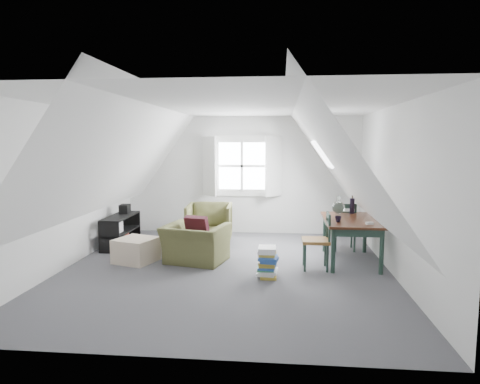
# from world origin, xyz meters

# --- Properties ---
(floor) EXTENTS (5.50, 5.50, 0.00)m
(floor) POSITION_xyz_m (0.00, 0.00, 0.00)
(floor) COLOR #49494D
(floor) RESTS_ON ground
(ceiling) EXTENTS (5.50, 5.50, 0.00)m
(ceiling) POSITION_xyz_m (0.00, 0.00, 2.50)
(ceiling) COLOR white
(ceiling) RESTS_ON wall_back
(wall_back) EXTENTS (5.00, 0.00, 5.00)m
(wall_back) POSITION_xyz_m (0.00, 2.75, 1.25)
(wall_back) COLOR silver
(wall_back) RESTS_ON ground
(wall_front) EXTENTS (5.00, 0.00, 5.00)m
(wall_front) POSITION_xyz_m (0.00, -2.75, 1.25)
(wall_front) COLOR silver
(wall_front) RESTS_ON ground
(wall_left) EXTENTS (0.00, 5.50, 5.50)m
(wall_left) POSITION_xyz_m (-2.50, 0.00, 1.25)
(wall_left) COLOR silver
(wall_left) RESTS_ON ground
(wall_right) EXTENTS (0.00, 5.50, 5.50)m
(wall_right) POSITION_xyz_m (2.50, 0.00, 1.25)
(wall_right) COLOR silver
(wall_right) RESTS_ON ground
(slope_left) EXTENTS (3.19, 5.50, 4.48)m
(slope_left) POSITION_xyz_m (-1.55, 0.00, 1.78)
(slope_left) COLOR white
(slope_left) RESTS_ON wall_left
(slope_right) EXTENTS (3.19, 5.50, 4.48)m
(slope_right) POSITION_xyz_m (1.55, 0.00, 1.78)
(slope_right) COLOR white
(slope_right) RESTS_ON wall_right
(dormer_window) EXTENTS (1.71, 0.35, 1.30)m
(dormer_window) POSITION_xyz_m (0.00, 2.68, 1.45)
(dormer_window) COLOR white
(dormer_window) RESTS_ON wall_back
(skylight) EXTENTS (0.35, 0.75, 0.47)m
(skylight) POSITION_xyz_m (1.55, 1.30, 1.75)
(skylight) COLOR white
(skylight) RESTS_ON slope_right
(armchair_near) EXTENTS (1.13, 1.04, 0.62)m
(armchair_near) POSITION_xyz_m (-0.54, 0.35, 0.00)
(armchair_near) COLOR #4D4E29
(armchair_near) RESTS_ON floor
(armchair_far) EXTENTS (0.88, 0.91, 0.79)m
(armchair_far) POSITION_xyz_m (-0.54, 1.65, 0.00)
(armchair_far) COLOR #4D4E29
(armchair_far) RESTS_ON floor
(throw_pillow) EXTENTS (0.43, 0.32, 0.40)m
(throw_pillow) POSITION_xyz_m (-0.54, 0.50, 0.55)
(throw_pillow) COLOR #3A0F19
(throw_pillow) RESTS_ON armchair_near
(ottoman) EXTENTS (0.74, 0.74, 0.39)m
(ottoman) POSITION_xyz_m (-1.52, 0.29, 0.20)
(ottoman) COLOR #C2AD92
(ottoman) RESTS_ON floor
(dining_table) EXTENTS (0.86, 1.43, 0.72)m
(dining_table) POSITION_xyz_m (1.98, 0.63, 0.62)
(dining_table) COLOR #34180C
(dining_table) RESTS_ON floor
(demijohn) EXTENTS (0.22, 0.22, 0.31)m
(demijohn) POSITION_xyz_m (1.83, 1.08, 0.84)
(demijohn) COLOR silver
(demijohn) RESTS_ON dining_table
(vase_twigs) EXTENTS (0.08, 0.09, 0.66)m
(vase_twigs) POSITION_xyz_m (2.08, 1.18, 0.86)
(vase_twigs) COLOR black
(vase_twigs) RESTS_ON dining_table
(cup) EXTENTS (0.12, 0.12, 0.09)m
(cup) POSITION_xyz_m (1.73, 0.33, 0.72)
(cup) COLOR black
(cup) RESTS_ON dining_table
(paper_box) EXTENTS (0.11, 0.08, 0.04)m
(paper_box) POSITION_xyz_m (2.18, 0.18, 0.73)
(paper_box) COLOR white
(paper_box) RESTS_ON dining_table
(dining_chair_far) EXTENTS (0.41, 0.41, 0.88)m
(dining_chair_far) POSITION_xyz_m (1.99, 1.39, 0.46)
(dining_chair_far) COLOR brown
(dining_chair_far) RESTS_ON floor
(dining_chair_near) EXTENTS (0.41, 0.41, 0.88)m
(dining_chair_near) POSITION_xyz_m (1.41, 0.18, 0.46)
(dining_chair_near) COLOR brown
(dining_chair_near) RESTS_ON floor
(media_shelf) EXTENTS (0.38, 1.14, 0.58)m
(media_shelf) POSITION_xyz_m (-2.17, 1.27, 0.26)
(media_shelf) COLOR black
(media_shelf) RESTS_ON floor
(electronics_box) EXTENTS (0.18, 0.24, 0.19)m
(electronics_box) POSITION_xyz_m (-2.17, 1.56, 0.66)
(electronics_box) COLOR black
(electronics_box) RESTS_ON media_shelf
(magazine_stack) EXTENTS (0.33, 0.39, 0.44)m
(magazine_stack) POSITION_xyz_m (0.65, -0.31, 0.22)
(magazine_stack) COLOR #B29933
(magazine_stack) RESTS_ON floor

